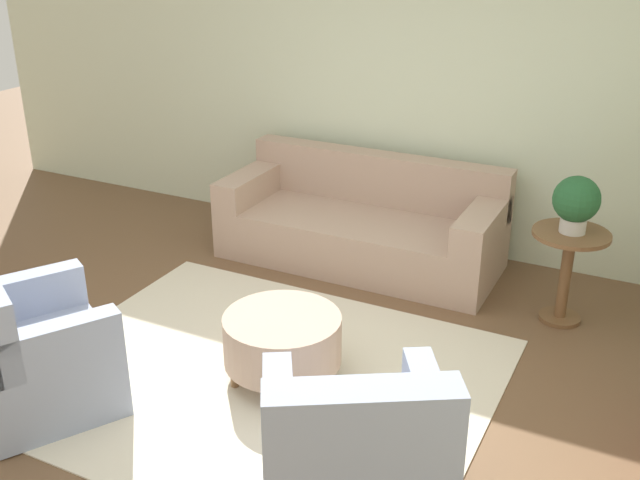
{
  "coord_description": "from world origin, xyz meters",
  "views": [
    {
      "loc": [
        2.1,
        -3.32,
        2.64
      ],
      "look_at": [
        0.15,
        0.55,
        0.75
      ],
      "focal_mm": 42.0,
      "sensor_mm": 36.0,
      "label": 1
    }
  ],
  "objects_px": {
    "ottoman_table": "(282,339)",
    "side_table": "(568,261)",
    "potted_plant_on_side_table": "(576,202)",
    "armchair_left": "(33,353)",
    "armchair_right": "(355,459)",
    "couch": "(362,225)"
  },
  "relations": [
    {
      "from": "couch",
      "to": "armchair_right",
      "type": "relative_size",
      "value": 2.07
    },
    {
      "from": "ottoman_table",
      "to": "potted_plant_on_side_table",
      "type": "height_order",
      "value": "potted_plant_on_side_table"
    },
    {
      "from": "couch",
      "to": "side_table",
      "type": "height_order",
      "value": "couch"
    },
    {
      "from": "ottoman_table",
      "to": "armchair_left",
      "type": "bearing_deg",
      "value": -143.04
    },
    {
      "from": "side_table",
      "to": "potted_plant_on_side_table",
      "type": "height_order",
      "value": "potted_plant_on_side_table"
    },
    {
      "from": "potted_plant_on_side_table",
      "to": "armchair_left",
      "type": "bearing_deg",
      "value": -136.76
    },
    {
      "from": "ottoman_table",
      "to": "potted_plant_on_side_table",
      "type": "bearing_deg",
      "value": 47.6
    },
    {
      "from": "couch",
      "to": "ottoman_table",
      "type": "relative_size",
      "value": 3.13
    },
    {
      "from": "ottoman_table",
      "to": "side_table",
      "type": "xyz_separation_m",
      "value": [
        1.39,
        1.52,
        0.18
      ]
    },
    {
      "from": "armchair_left",
      "to": "ottoman_table",
      "type": "distance_m",
      "value": 1.44
    },
    {
      "from": "ottoman_table",
      "to": "side_table",
      "type": "bearing_deg",
      "value": 47.6
    },
    {
      "from": "armchair_right",
      "to": "ottoman_table",
      "type": "distance_m",
      "value": 1.23
    },
    {
      "from": "armchair_left",
      "to": "side_table",
      "type": "bearing_deg",
      "value": 43.24
    },
    {
      "from": "armchair_right",
      "to": "side_table",
      "type": "bearing_deg",
      "value": 77.68
    },
    {
      "from": "armchair_left",
      "to": "armchair_right",
      "type": "relative_size",
      "value": 1.0
    },
    {
      "from": "armchair_left",
      "to": "armchair_right",
      "type": "xyz_separation_m",
      "value": [
        2.02,
        0.0,
        0.0
      ]
    },
    {
      "from": "armchair_right",
      "to": "side_table",
      "type": "relative_size",
      "value": 1.61
    },
    {
      "from": "side_table",
      "to": "potted_plant_on_side_table",
      "type": "relative_size",
      "value": 1.72
    },
    {
      "from": "ottoman_table",
      "to": "side_table",
      "type": "relative_size",
      "value": 1.06
    },
    {
      "from": "ottoman_table",
      "to": "side_table",
      "type": "distance_m",
      "value": 2.07
    },
    {
      "from": "armchair_right",
      "to": "ottoman_table",
      "type": "height_order",
      "value": "armchair_right"
    },
    {
      "from": "couch",
      "to": "ottoman_table",
      "type": "bearing_deg",
      "value": -81.38
    }
  ]
}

